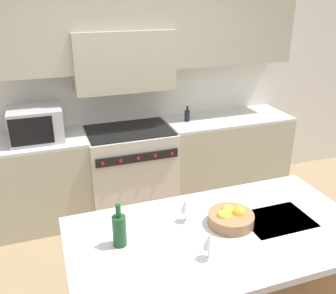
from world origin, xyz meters
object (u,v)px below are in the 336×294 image
range_stove (131,170)px  oil_bottle_on_counter (187,115)px  wine_glass_far (186,206)px  wine_bottle (119,230)px  microwave (36,124)px  wine_glass_near (209,242)px  fruit_bowl (231,218)px

range_stove → oil_bottle_on_counter: oil_bottle_on_counter is taller
wine_glass_far → oil_bottle_on_counter: (0.75, 1.81, -0.03)m
wine_bottle → oil_bottle_on_counter: 2.25m
range_stove → microwave: size_ratio=1.90×
wine_bottle → wine_glass_near: (0.44, -0.28, 0.01)m
oil_bottle_on_counter → wine_glass_far: bearing=-112.4°
wine_bottle → wine_glass_far: size_ratio=1.64×
wine_glass_near → oil_bottle_on_counter: oil_bottle_on_counter is taller
wine_bottle → wine_glass_near: size_ratio=1.64×
wine_glass_far → fruit_bowl: bearing=-25.4°
wine_glass_near → wine_glass_far: size_ratio=1.00×
wine_glass_far → wine_bottle: bearing=-167.8°
wine_glass_near → oil_bottle_on_counter: size_ratio=0.96×
wine_glass_near → range_stove: bearing=88.0°
wine_glass_far → range_stove: bearing=88.0°
microwave → wine_glass_far: (0.85, -1.77, -0.06)m
wine_bottle → fruit_bowl: (0.71, -0.03, -0.06)m
microwave → wine_glass_far: bearing=-64.3°
microwave → fruit_bowl: bearing=-59.6°
wine_glass_far → fruit_bowl: wine_glass_far is taller
fruit_bowl → oil_bottle_on_counter: size_ratio=1.69×
microwave → fruit_bowl: 2.21m
wine_bottle → oil_bottle_on_counter: size_ratio=1.58×
range_stove → fruit_bowl: 1.96m
wine_bottle → fruit_bowl: 0.71m
range_stove → wine_glass_far: wine_glass_far is taller
range_stove → microwave: microwave is taller
range_stove → oil_bottle_on_counter: size_ratio=5.43×
wine_bottle → wine_glass_far: 0.46m
wine_glass_near → fruit_bowl: size_ratio=0.57×
wine_glass_near → fruit_bowl: bearing=43.0°
oil_bottle_on_counter → microwave: bearing=-178.8°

